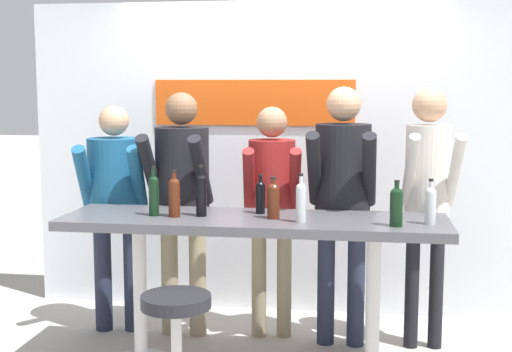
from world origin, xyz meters
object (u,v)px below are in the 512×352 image
Objects in this scene: wine_bottle_0 at (260,195)px; wine_bottle_6 at (201,193)px; wine_bottle_2 at (273,199)px; wine_bottle_4 at (154,194)px; wine_bottle_7 at (430,204)px; person_center at (342,187)px; wine_bottle_3 at (301,201)px; wine_bottle_5 at (174,195)px; tasting_table at (254,239)px; bar_stool at (176,337)px; person_left at (182,187)px; person_center_right at (428,185)px; person_center_left at (272,195)px; person_far_left at (115,194)px; wine_bottle_1 at (396,205)px.

wine_bottle_6 is at bearing -157.14° from wine_bottle_0.
wine_bottle_4 is at bearing -178.76° from wine_bottle_2.
wine_bottle_0 is at bearing 168.98° from wine_bottle_7.
wine_bottle_3 is at bearing -108.65° from person_center.
wine_bottle_4 is 1.72m from wine_bottle_7.
person_center is 6.08× the size of wine_bottle_5.
tasting_table is 0.90m from bar_stool.
person_left is 0.94m from wine_bottle_2.
person_center_right reaches higher than bar_stool.
wine_bottle_2 is (0.09, -0.64, 0.08)m from person_center_left.
person_center is 5.53× the size of wine_bottle_6.
wine_bottle_5 is at bearing -176.94° from wine_bottle_2.
person_center_right reaches higher than wine_bottle_0.
tasting_table is 0.70m from wine_bottle_4.
person_center_left reaches higher than wine_bottle_0.
person_far_left is (-1.12, 0.57, 0.17)m from tasting_table.
wine_bottle_6 is (-1.21, 0.14, 0.02)m from wine_bottle_1.
person_center_right is (1.12, 0.55, 0.29)m from tasting_table.
person_far_left reaches higher than tasting_table.
person_far_left is at bearing 159.93° from wine_bottle_1.
wine_bottle_6 reaches higher than wine_bottle_0.
wine_bottle_6 reaches higher than wine_bottle_5.
person_left is (0.51, -0.01, 0.07)m from person_far_left.
person_center_right is at bearing 18.75° from wine_bottle_4.
person_far_left reaches higher than wine_bottle_0.
tasting_table is 0.43m from wine_bottle_3.
wine_bottle_3 is (-0.57, 0.03, 0.01)m from wine_bottle_1.
person_left reaches higher than wine_bottle_5.
tasting_table is at bearing 168.39° from wine_bottle_2.
wine_bottle_0 is at bearing -164.52° from person_center_right.
tasting_table is 0.93m from wine_bottle_1.
wine_bottle_0 is (-1.09, -0.41, -0.04)m from person_center_right.
wine_bottle_4 is at bearing 175.02° from wine_bottle_3.
person_left is 1.73m from person_center_right.
tasting_table is 1.12m from wine_bottle_7.
person_center is at bearing 29.14° from wine_bottle_5.
person_center is at bearing 43.87° from tasting_table.
wine_bottle_2 is at bearing -89.24° from person_center_left.
person_left is 5.93× the size of wine_bottle_3.
wine_bottle_1 reaches higher than tasting_table.
tasting_table is 3.47× the size of bar_stool.
wine_bottle_0 is at bearing 20.73° from wine_bottle_5.
tasting_table is 0.86m from person_left.
person_left reaches higher than wine_bottle_0.
person_left reaches higher than wine_bottle_6.
person_far_left reaches higher than person_center_left.
bar_stool is 1.10m from wine_bottle_3.
bar_stool is 2.55× the size of wine_bottle_7.
wine_bottle_1 is at bearing -19.08° from wine_bottle_0.
wine_bottle_3 is at bearing -9.86° from wine_bottle_6.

